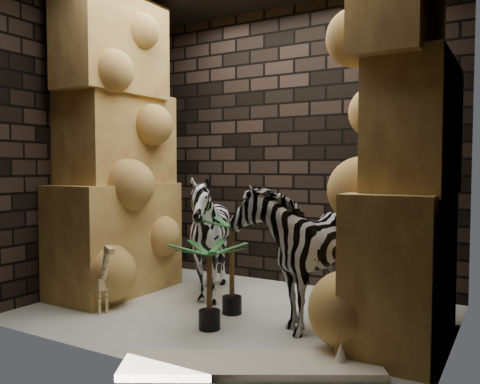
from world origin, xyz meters
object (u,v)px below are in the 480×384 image
Objects in this scene: zebra_left at (209,244)px; palm_back at (209,286)px; palm_front at (232,265)px; surfboard at (251,365)px; zebra_right at (306,239)px; giraffe_toy at (99,274)px.

zebra_left reaches higher than palm_back.
palm_front reaches higher than surfboard.
zebra_right reaches higher than surfboard.
palm_back is (0.48, -0.71, -0.19)m from zebra_left.
giraffe_toy is at bearing -174.92° from palm_back.
surfboard is at bearing -37.42° from palm_back.
zebra_right is 1.29m from surfboard.
palm_front is 0.53× the size of surfboard.
surfboard is at bearing 7.95° from giraffe_toy.
palm_front is 0.45m from palm_back.
surfboard is (1.75, -0.39, -0.30)m from giraffe_toy.
palm_back is at bearing -82.54° from palm_front.
palm_back is 0.87m from surfboard.
zebra_left is at bearing 102.88° from surfboard.
giraffe_toy is (-0.62, -0.81, -0.21)m from zebra_left.
zebra_left is at bearing -179.67° from zebra_right.
zebra_right reaches higher than palm_front.
zebra_left is 1.81× the size of giraffe_toy.
giraffe_toy is 0.40× the size of surfboard.
zebra_left is at bearing 146.54° from palm_front.
palm_back is (0.06, -0.44, -0.08)m from palm_front.
palm_front is at bearing 97.01° from surfboard.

